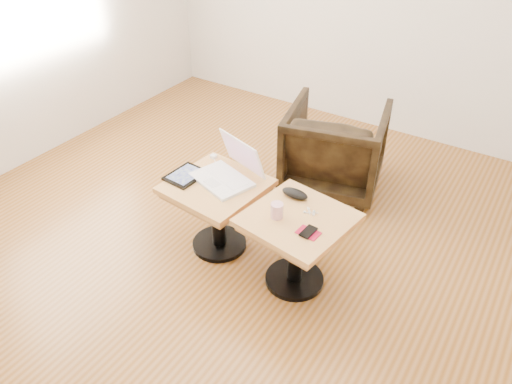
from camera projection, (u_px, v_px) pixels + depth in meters
The scene contains 11 objects.
room_shell at pixel (243, 60), 2.43m from camera, with size 4.52×4.52×2.71m.
side_table_left at pixel (217, 200), 3.13m from camera, with size 0.60×0.60×0.50m.
side_table_right at pixel (297, 234), 2.86m from camera, with size 0.62×0.62×0.50m.
laptop at pixel (228, 171), 3.08m from camera, with size 0.45×0.43×0.25m.
tablet at pixel (186, 175), 3.12m from camera, with size 0.21×0.25×0.02m.
charging_adapter at pixel (214, 156), 3.31m from camera, with size 0.04×0.04×0.02m, color white.
glasses_case at pixel (295, 194), 2.93m from camera, with size 0.17×0.07×0.05m, color black.
striped_cup at pixel (277, 211), 2.77m from camera, with size 0.07×0.07×0.09m, color #CB5C7C.
earbuds_tangle at pixel (310, 212), 2.82m from camera, with size 0.08×0.05×0.02m.
phone_on_sleeve at pixel (308, 232), 2.67m from camera, with size 0.13×0.11×0.01m.
armchair at pixel (335, 148), 3.76m from camera, with size 0.70×0.72×0.66m, color black.
Camera 1 is at (1.33, -1.95, 2.22)m, focal length 35.00 mm.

